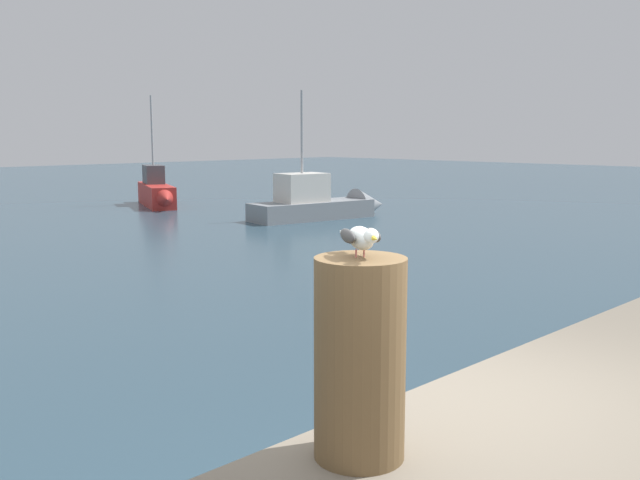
# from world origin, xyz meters

# --- Properties ---
(mooring_post) EXTENTS (0.41, 0.41, 0.90)m
(mooring_post) POSITION_xyz_m (-0.75, -0.35, 1.79)
(mooring_post) COLOR brown
(mooring_post) RESTS_ON harbor_quay
(seagull) EXTENTS (0.24, 0.36, 0.14)m
(seagull) POSITION_xyz_m (-0.75, -0.36, 2.33)
(seagull) COLOR #C66760
(seagull) RESTS_ON mooring_post
(boat_grey) EXTENTS (5.33, 2.06, 4.44)m
(boat_grey) POSITION_xyz_m (13.62, 14.23, 0.49)
(boat_grey) COLOR gray
(boat_grey) RESTS_ON ground_plane
(boat_red) EXTENTS (2.60, 4.58, 4.28)m
(boat_red) POSITION_xyz_m (11.73, 21.61, 0.56)
(boat_red) COLOR #B72D28
(boat_red) RESTS_ON ground_plane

